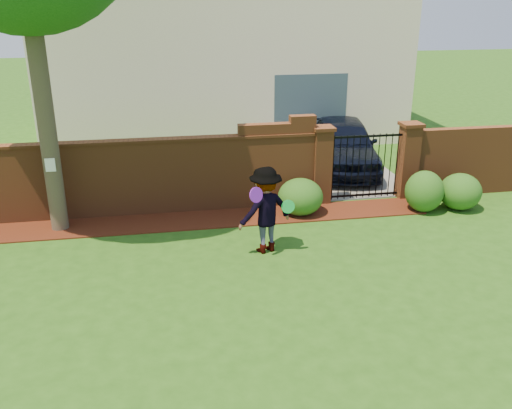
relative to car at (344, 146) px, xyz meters
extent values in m
cube|color=#255114|center=(-3.77, -6.31, -0.74)|extent=(80.00, 80.00, 0.01)
cube|color=#3C160B|center=(-4.72, -2.97, -0.72)|extent=(11.10, 1.08, 0.03)
cube|color=brown|center=(-5.92, -2.31, 0.11)|extent=(8.70, 0.25, 1.70)
cube|color=brown|center=(-2.47, -2.31, 1.11)|extent=(1.80, 0.25, 0.30)
cube|color=brown|center=(-1.87, -2.31, 1.34)|extent=(0.60, 0.25, 0.16)
cube|color=brown|center=(-5.92, -2.31, 0.99)|extent=(8.70, 0.31, 0.06)
cube|color=brown|center=(2.83, -2.31, 0.11)|extent=(4.00, 0.25, 1.70)
cube|color=brown|center=(-1.37, -2.31, 0.16)|extent=(0.42, 0.42, 1.80)
cube|color=brown|center=(-1.37, -2.31, 1.10)|extent=(0.50, 0.50, 0.08)
cube|color=brown|center=(0.83, -2.31, 0.16)|extent=(0.42, 0.42, 1.80)
cube|color=brown|center=(0.83, -2.31, 1.10)|extent=(0.50, 0.50, 0.08)
cylinder|color=black|center=(-1.07, -2.31, 0.11)|extent=(0.02, 0.02, 1.60)
cylinder|color=black|center=(-0.91, -2.31, 0.11)|extent=(0.02, 0.02, 1.60)
cylinder|color=black|center=(-0.75, -2.31, 0.11)|extent=(0.02, 0.02, 1.60)
cylinder|color=black|center=(-0.59, -2.31, 0.11)|extent=(0.02, 0.02, 1.60)
cylinder|color=black|center=(-0.43, -2.31, 0.11)|extent=(0.02, 0.02, 1.60)
cylinder|color=black|center=(-0.27, -2.31, 0.11)|extent=(0.02, 0.02, 1.60)
cylinder|color=black|center=(-0.10, -2.31, 0.11)|extent=(0.02, 0.02, 1.60)
cylinder|color=black|center=(0.06, -2.31, 0.11)|extent=(0.02, 0.02, 1.60)
cylinder|color=black|center=(0.22, -2.31, 0.11)|extent=(0.02, 0.02, 1.60)
cylinder|color=black|center=(0.38, -2.31, 0.11)|extent=(0.02, 0.02, 1.60)
cylinder|color=black|center=(0.54, -2.31, 0.11)|extent=(0.02, 0.02, 1.60)
cube|color=black|center=(-0.27, -2.31, -0.62)|extent=(1.78, 0.03, 0.05)
cube|color=black|center=(-0.27, -2.31, 0.86)|extent=(1.78, 0.03, 0.05)
cube|color=slate|center=(-0.27, 1.69, -0.73)|extent=(3.20, 8.00, 0.01)
cube|color=#F1E4CA|center=(-2.77, 5.69, 2.26)|extent=(12.00, 6.00, 6.00)
cube|color=#384C5B|center=(-0.27, 2.74, 0.46)|extent=(2.40, 0.12, 2.40)
imported|color=black|center=(0.00, 0.00, 0.00)|extent=(2.50, 4.58, 1.48)
cylinder|color=#403526|center=(-7.37, -2.91, 2.76)|extent=(0.36, 0.36, 7.00)
cube|color=white|center=(-7.37, -3.10, 0.76)|extent=(0.20, 0.01, 0.28)
ellipsoid|color=#195018|center=(-2.04, -2.99, -0.31)|extent=(1.04, 1.04, 0.85)
ellipsoid|color=#195018|center=(0.83, -3.30, -0.25)|extent=(0.89, 0.89, 0.97)
ellipsoid|color=#195018|center=(1.73, -3.32, -0.31)|extent=(0.97, 0.97, 0.86)
imported|color=gray|center=(-3.20, -4.78, 0.12)|extent=(1.26, 0.98, 1.72)
cylinder|color=purple|center=(-3.46, -5.12, 0.58)|extent=(0.30, 0.22, 0.29)
cylinder|color=green|center=(-2.81, -4.94, 0.24)|extent=(0.26, 0.06, 0.26)
camera|label=1|loc=(-5.15, -14.48, 4.02)|focal=38.79mm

